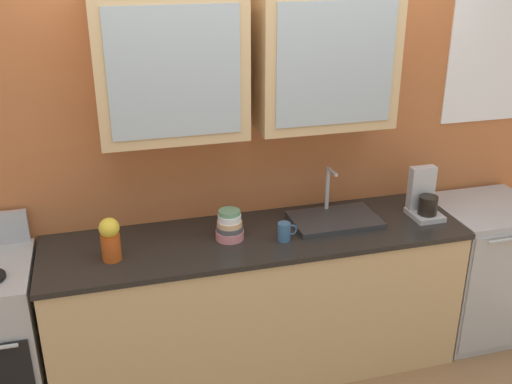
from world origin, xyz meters
name	(u,v)px	position (x,y,z in m)	size (l,w,h in m)	color
ground_plane	(257,364)	(0.00, 0.00, 0.00)	(10.00, 10.00, 0.00)	#936B47
back_wall_unit	(244,120)	(0.01, 0.31, 1.45)	(4.15, 0.44, 2.67)	#B76638
counter	(257,303)	(0.00, 0.00, 0.44)	(2.34, 0.63, 0.88)	tan
sink_faucet	(334,218)	(0.47, 0.04, 0.91)	(0.50, 0.32, 0.30)	#2D2D30
bowl_stack	(230,226)	(-0.16, 0.00, 0.96)	(0.15, 0.15, 0.17)	#D87F84
vase	(110,239)	(-0.79, -0.07, 1.00)	(0.10, 0.10, 0.23)	#BF4C19
cup_near_sink	(285,232)	(0.13, -0.09, 0.93)	(0.11, 0.07, 0.10)	#38608C
dishwasher	(480,269)	(1.49, 0.00, 0.44)	(0.61, 0.61, 0.88)	#ADAFB5
coffee_maker	(424,198)	(1.01, -0.01, 0.99)	(0.17, 0.20, 0.29)	#B7B7BC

